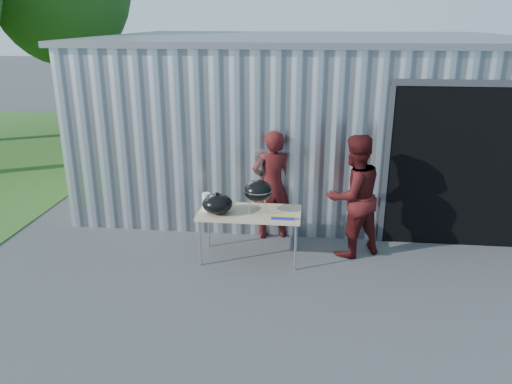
# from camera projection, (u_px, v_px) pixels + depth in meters

# --- Properties ---
(ground) EXTENTS (80.00, 80.00, 0.00)m
(ground) POSITION_uv_depth(u_px,v_px,m) (240.00, 286.00, 6.77)
(ground) COLOR #3F3F41
(building) EXTENTS (8.20, 6.20, 3.10)m
(building) POSITION_uv_depth(u_px,v_px,m) (313.00, 113.00, 10.47)
(building) COLOR silver
(building) RESTS_ON ground
(folding_table) EXTENTS (1.50, 0.75, 0.75)m
(folding_table) POSITION_uv_depth(u_px,v_px,m) (250.00, 214.00, 7.33)
(folding_table) COLOR tan
(folding_table) RESTS_ON ground
(kettle_grill) EXTENTS (0.42, 0.42, 0.93)m
(kettle_grill) POSITION_uv_depth(u_px,v_px,m) (258.00, 185.00, 7.15)
(kettle_grill) COLOR black
(kettle_grill) RESTS_ON folding_table
(grill_lid) EXTENTS (0.44, 0.44, 0.32)m
(grill_lid) POSITION_uv_depth(u_px,v_px,m) (217.00, 204.00, 7.22)
(grill_lid) COLOR black
(grill_lid) RESTS_ON folding_table
(paper_towels) EXTENTS (0.12, 0.12, 0.28)m
(paper_towels) POSITION_uv_depth(u_px,v_px,m) (206.00, 202.00, 7.29)
(paper_towels) COLOR white
(paper_towels) RESTS_ON folding_table
(white_tub) EXTENTS (0.20, 0.15, 0.10)m
(white_tub) POSITION_uv_depth(u_px,v_px,m) (215.00, 202.00, 7.55)
(white_tub) COLOR white
(white_tub) RESTS_ON folding_table
(foil_box) EXTENTS (0.32, 0.05, 0.06)m
(foil_box) POSITION_uv_depth(u_px,v_px,m) (283.00, 217.00, 7.02)
(foil_box) COLOR #1B24B4
(foil_box) RESTS_ON folding_table
(person_cook) EXTENTS (0.75, 0.60, 1.79)m
(person_cook) POSITION_uv_depth(u_px,v_px,m) (272.00, 185.00, 8.01)
(person_cook) COLOR #451011
(person_cook) RESTS_ON ground
(person_bystander) EXTENTS (1.14, 1.07, 1.87)m
(person_bystander) POSITION_uv_depth(u_px,v_px,m) (353.00, 196.00, 7.41)
(person_bystander) COLOR #451011
(person_bystander) RESTS_ON ground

